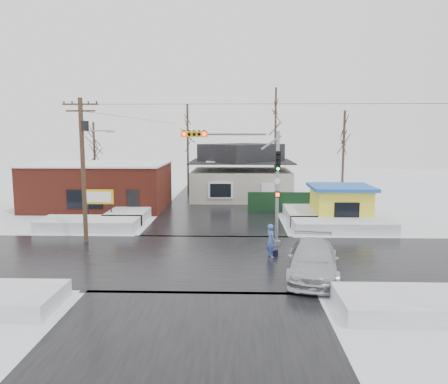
{
  "coord_description": "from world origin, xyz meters",
  "views": [
    {
      "loc": [
        1.56,
        -23.24,
        6.93
      ],
      "look_at": [
        0.71,
        5.22,
        3.0
      ],
      "focal_mm": 35.0,
      "sensor_mm": 36.0,
      "label": 1
    }
  ],
  "objects_px": {
    "kiosk": "(340,204)",
    "car": "(313,260)",
    "pedestrian": "(271,241)",
    "utility_pole": "(84,161)",
    "marquee_sign": "(99,198)",
    "traffic_signal": "(251,172)"
  },
  "relations": [
    {
      "from": "kiosk",
      "to": "car",
      "type": "xyz_separation_m",
      "value": [
        -4.29,
        -12.89,
        -0.63
      ]
    },
    {
      "from": "utility_pole",
      "to": "pedestrian",
      "type": "xyz_separation_m",
      "value": [
        11.38,
        -3.1,
        -4.18
      ]
    },
    {
      "from": "kiosk",
      "to": "pedestrian",
      "type": "distance_m",
      "value": 11.35
    },
    {
      "from": "pedestrian",
      "to": "marquee_sign",
      "type": "bearing_deg",
      "value": 29.7
    },
    {
      "from": "pedestrian",
      "to": "car",
      "type": "relative_size",
      "value": 0.33
    },
    {
      "from": "utility_pole",
      "to": "pedestrian",
      "type": "bearing_deg",
      "value": -15.22
    },
    {
      "from": "marquee_sign",
      "to": "kiosk",
      "type": "height_order",
      "value": "kiosk"
    },
    {
      "from": "traffic_signal",
      "to": "kiosk",
      "type": "relative_size",
      "value": 1.52
    },
    {
      "from": "kiosk",
      "to": "traffic_signal",
      "type": "bearing_deg",
      "value": -135.16
    },
    {
      "from": "kiosk",
      "to": "car",
      "type": "bearing_deg",
      "value": -108.39
    },
    {
      "from": "traffic_signal",
      "to": "marquee_sign",
      "type": "xyz_separation_m",
      "value": [
        -11.43,
        6.53,
        -2.62
      ]
    },
    {
      "from": "pedestrian",
      "to": "utility_pole",
      "type": "bearing_deg",
      "value": 50.61
    },
    {
      "from": "marquee_sign",
      "to": "car",
      "type": "xyz_separation_m",
      "value": [
        14.21,
        -12.39,
        -1.09
      ]
    },
    {
      "from": "utility_pole",
      "to": "kiosk",
      "type": "height_order",
      "value": "utility_pole"
    },
    {
      "from": "traffic_signal",
      "to": "utility_pole",
      "type": "bearing_deg",
      "value": 177.05
    },
    {
      "from": "traffic_signal",
      "to": "car",
      "type": "xyz_separation_m",
      "value": [
        2.78,
        -5.86,
        -3.71
      ]
    },
    {
      "from": "kiosk",
      "to": "car",
      "type": "relative_size",
      "value": 0.8
    },
    {
      "from": "utility_pole",
      "to": "car",
      "type": "xyz_separation_m",
      "value": [
        13.14,
        -6.39,
        -4.28
      ]
    },
    {
      "from": "pedestrian",
      "to": "car",
      "type": "bearing_deg",
      "value": -176.06
    },
    {
      "from": "traffic_signal",
      "to": "pedestrian",
      "type": "relative_size",
      "value": 3.75
    },
    {
      "from": "kiosk",
      "to": "car",
      "type": "distance_m",
      "value": 13.6
    },
    {
      "from": "kiosk",
      "to": "utility_pole",
      "type": "bearing_deg",
      "value": -159.56
    }
  ]
}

